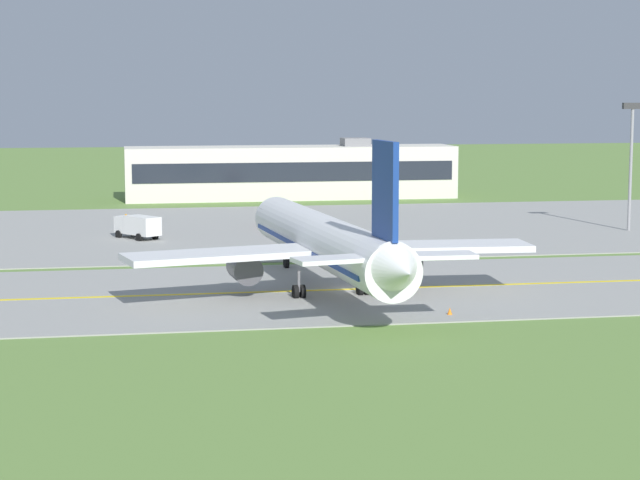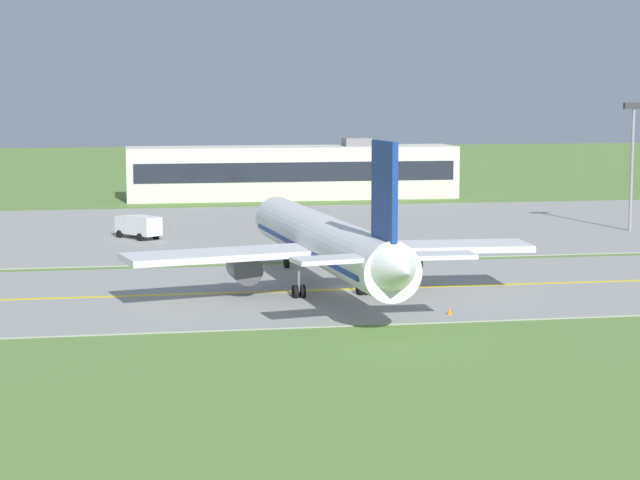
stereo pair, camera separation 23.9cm
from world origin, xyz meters
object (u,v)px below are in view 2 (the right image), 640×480
at_px(airplane_lead, 326,242).
at_px(service_truck_baggage, 138,225).
at_px(apron_light_mast, 632,150).
at_px(service_truck_fuel, 288,214).

distance_m(airplane_lead, service_truck_baggage, 39.34).
xyz_separation_m(airplane_lead, apron_light_mast, (41.69, 34.19, 5.19)).
relative_size(service_truck_baggage, apron_light_mast, 0.42).
distance_m(airplane_lead, service_truck_fuel, 45.13).
distance_m(service_truck_baggage, service_truck_fuel, 19.48).
bearing_deg(apron_light_mast, service_truck_baggage, 177.47).
xyz_separation_m(service_truck_baggage, service_truck_fuel, (17.64, 8.26, 0.00)).
bearing_deg(service_truck_baggage, service_truck_fuel, 25.11).
bearing_deg(service_truck_fuel, airplane_lead, -94.55).
distance_m(service_truck_fuel, apron_light_mast, 40.36).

